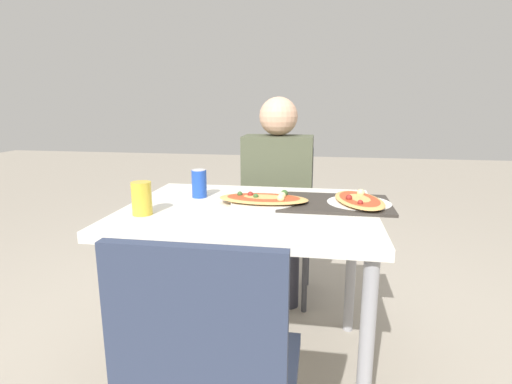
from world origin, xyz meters
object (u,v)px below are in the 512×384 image
object	(u,v)px
dining_table	(249,226)
soda_can	(199,183)
chair_near_camera	(212,375)
person_seated	(277,185)
pizza_second	(359,201)
pizza_main	(264,200)
drink_glass	(142,198)
chair_far_seated	(279,212)

from	to	relation	value
dining_table	soda_can	world-z (taller)	soda_can
chair_near_camera	person_seated	bearing A→B (deg)	89.73
pizza_second	chair_near_camera	bearing A→B (deg)	-115.80
dining_table	person_seated	xyz separation A→B (m)	(0.05, 0.62, 0.05)
person_seated	soda_can	distance (m)	0.58
dining_table	chair_near_camera	size ratio (longest dim) A/B	1.15
pizza_main	soda_can	size ratio (longest dim) A/B	3.01
soda_can	pizza_main	bearing A→B (deg)	-15.11
person_seated	drink_glass	size ratio (longest dim) A/B	9.29
pizza_main	pizza_second	bearing A→B (deg)	6.32
person_seated	pizza_main	size ratio (longest dim) A/B	3.10
pizza_main	drink_glass	size ratio (longest dim) A/B	3.00
chair_far_seated	pizza_main	xyz separation A→B (m)	(0.01, -0.68, 0.24)
chair_far_seated	soda_can	xyz separation A→B (m)	(-0.30, -0.60, 0.29)
chair_far_seated	drink_glass	xyz separation A→B (m)	(-0.43, -0.91, 0.29)
pizza_main	drink_glass	world-z (taller)	drink_glass
drink_glass	pizza_second	bearing A→B (deg)	18.04
chair_far_seated	drink_glass	distance (m)	1.04
person_seated	pizza_main	bearing A→B (deg)	90.53
dining_table	pizza_main	bearing A→B (deg)	45.75
chair_near_camera	pizza_second	size ratio (longest dim) A/B	2.36
dining_table	chair_near_camera	distance (m)	0.75
chair_near_camera	drink_glass	size ratio (longest dim) A/B	6.94
chair_near_camera	pizza_second	distance (m)	0.95
soda_can	pizza_second	xyz separation A→B (m)	(0.69, -0.04, -0.04)
person_seated	pizza_main	distance (m)	0.57
soda_can	pizza_second	size ratio (longest dim) A/B	0.34
drink_glass	pizza_main	bearing A→B (deg)	27.45
pizza_main	soda_can	bearing A→B (deg)	164.89
soda_can	drink_glass	bearing A→B (deg)	-112.96
pizza_main	pizza_second	size ratio (longest dim) A/B	1.02
dining_table	chair_near_camera	xyz separation A→B (m)	(0.04, -0.73, -0.14)
dining_table	soda_can	size ratio (longest dim) A/B	8.04
soda_can	pizza_second	distance (m)	0.70
person_seated	soda_can	bearing A→B (deg)	58.65
drink_glass	chair_near_camera	bearing A→B (deg)	-53.23
chair_far_seated	person_seated	size ratio (longest dim) A/B	0.75
person_seated	drink_glass	world-z (taller)	person_seated
dining_table	pizza_second	distance (m)	0.46
drink_glass	pizza_second	distance (m)	0.87
pizza_main	chair_far_seated	bearing A→B (deg)	90.44
dining_table	person_seated	world-z (taller)	person_seated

